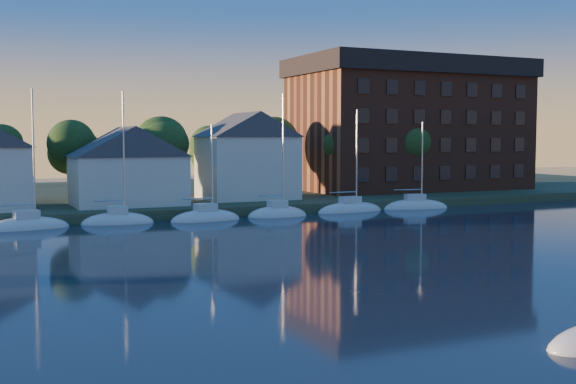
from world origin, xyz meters
TOP-DOWN VIEW (x-y plane):
  - shoreline_land at (0.00, 75.00)m, footprint 160.00×50.00m
  - wooden_dock at (0.00, 52.00)m, footprint 120.00×3.00m
  - clubhouse_centre at (-6.00, 57.00)m, footprint 11.55×8.40m
  - clubhouse_east at (8.00, 59.00)m, footprint 10.50×8.40m
  - condo_block at (34.00, 64.95)m, footprint 31.00×17.00m
  - tree_line at (2.00, 63.00)m, footprint 93.40×5.40m
  - moored_fleet at (-8.00, 49.00)m, footprint 71.50×2.40m

SIDE VIEW (x-z plane):
  - shoreline_land at x=0.00m, z-range -1.00..1.00m
  - wooden_dock at x=0.00m, z-range -0.50..0.50m
  - moored_fleet at x=-8.00m, z-range -5.93..6.12m
  - clubhouse_centre at x=-6.00m, z-range 1.09..9.17m
  - clubhouse_east at x=8.00m, z-range 1.10..10.90m
  - tree_line at x=2.00m, z-range 2.73..11.63m
  - condo_block at x=34.00m, z-range 1.09..18.49m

